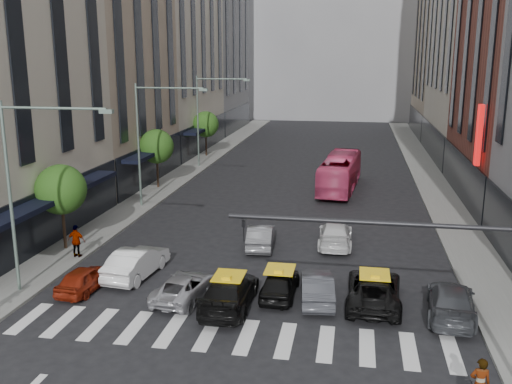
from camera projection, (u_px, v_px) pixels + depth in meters
The scene contains 28 objects.
ground at pixel (224, 354), 21.73m from camera, with size 160.00×160.00×0.00m, color black.
sidewalk_left at pixel (176, 178), 52.38m from camera, with size 3.00×96.00×0.15m, color slate.
sidewalk_right at pixel (435, 188), 48.50m from camera, with size 3.00×96.00×0.15m, color slate.
building_left_b at pixel (102, 44), 48.60m from camera, with size 8.00×16.00×24.00m, color tan.
building_left_d at pixel (210, 28), 83.33m from camera, with size 8.00×18.00×30.00m, color gray.
building_right_d at pixel (452, 33), 77.83m from camera, with size 8.00×18.00×28.00m, color tan.
building_far at pixel (334, 14), 98.91m from camera, with size 30.00×10.00×36.00m, color gray.
tree_near at pixel (61, 190), 32.44m from camera, with size 2.88×2.88×4.95m.
tree_mid at pixel (157, 146), 47.76m from camera, with size 2.88×2.88×4.95m.
tree_far at pixel (206, 124), 63.09m from camera, with size 2.88×2.88×4.95m.
streetlamp_near at pixel (27, 173), 25.88m from camera, with size 5.38×0.25×9.00m.
streetlamp_mid at pixel (150, 129), 41.20m from camera, with size 5.38×0.25×9.00m.
streetlamp_far at pixel (207, 109), 56.52m from camera, with size 5.38×0.25×9.00m.
traffic_signal at pixel (446, 266), 18.43m from camera, with size 10.10×0.20×6.00m.
liberty_sign at pixel (479, 135), 37.36m from camera, with size 0.30×0.70×4.00m.
car_red at pixel (84, 279), 27.47m from camera, with size 1.45×3.61×1.23m, color maroon.
car_white_front at pixel (137, 262), 29.24m from camera, with size 1.63×4.67×1.54m, color silver.
car_silver at pixel (184, 287), 26.58m from camera, with size 1.98×4.28×1.19m, color #A5A5AB.
taxi_left at pixel (229, 292), 25.60m from camera, with size 2.09×5.15×1.49m, color black.
taxi_center at pixel (280, 283), 26.81m from camera, with size 1.57×3.89×1.33m, color black.
car_grey_mid at pixel (317, 287), 26.31m from camera, with size 1.45×4.16×1.37m, color #3B3C42.
taxi_right at pixel (374, 289), 25.95m from camera, with size 2.38×5.15×1.43m, color black.
car_grey_curb at pixel (451, 301), 24.71m from camera, with size 1.98×4.88×1.42m, color #3D4045.
car_row2_left at pixel (261, 236), 33.67m from camera, with size 1.46×4.18×1.38m, color gray.
car_row2_right at pixel (335, 234), 33.98m from camera, with size 1.95×4.80×1.39m, color silver.
bus at pixel (340, 173), 47.92m from camera, with size 2.49×10.64×2.96m, color #CF3C69.
rider at pixel (482, 363), 17.60m from camera, with size 0.64×0.42×1.75m, color gray.
pedestrian_far at pixel (77, 241), 31.59m from camera, with size 1.08×0.45×1.84m, color gray.
Camera 1 is at (4.63, -19.17, 11.11)m, focal length 40.00 mm.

